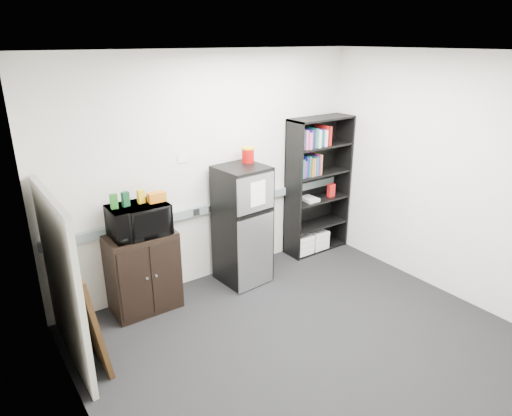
{
  "coord_description": "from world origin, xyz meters",
  "views": [
    {
      "loc": [
        -2.53,
        -2.75,
        2.8
      ],
      "look_at": [
        0.04,
        0.9,
        1.13
      ],
      "focal_mm": 32.0,
      "sensor_mm": 36.0,
      "label": 1
    }
  ],
  "objects_px": {
    "cubicle_partition": "(62,281)",
    "cabinet": "(143,272)",
    "bookshelf": "(317,183)",
    "microwave": "(139,220)",
    "refrigerator": "(243,225)"
  },
  "relations": [
    {
      "from": "bookshelf",
      "to": "cubicle_partition",
      "type": "xyz_separation_m",
      "value": [
        -3.41,
        -0.49,
        -0.16
      ]
    },
    {
      "from": "cubicle_partition",
      "to": "cabinet",
      "type": "height_order",
      "value": "cubicle_partition"
    },
    {
      "from": "microwave",
      "to": "refrigerator",
      "type": "bearing_deg",
      "value": -1.97
    },
    {
      "from": "refrigerator",
      "to": "bookshelf",
      "type": "bearing_deg",
      "value": 1.8
    },
    {
      "from": "cubicle_partition",
      "to": "cabinet",
      "type": "xyz_separation_m",
      "value": [
        0.88,
        0.42,
        -0.37
      ]
    },
    {
      "from": "bookshelf",
      "to": "refrigerator",
      "type": "height_order",
      "value": "bookshelf"
    },
    {
      "from": "bookshelf",
      "to": "microwave",
      "type": "height_order",
      "value": "bookshelf"
    },
    {
      "from": "bookshelf",
      "to": "cubicle_partition",
      "type": "bearing_deg",
      "value": -171.87
    },
    {
      "from": "cubicle_partition",
      "to": "microwave",
      "type": "xyz_separation_m",
      "value": [
        0.88,
        0.4,
        0.24
      ]
    },
    {
      "from": "bookshelf",
      "to": "microwave",
      "type": "bearing_deg",
      "value": -178.15
    },
    {
      "from": "refrigerator",
      "to": "cubicle_partition",
      "type": "bearing_deg",
      "value": -175.47
    },
    {
      "from": "cubicle_partition",
      "to": "cabinet",
      "type": "distance_m",
      "value": 1.04
    },
    {
      "from": "cabinet",
      "to": "cubicle_partition",
      "type": "bearing_deg",
      "value": -154.42
    },
    {
      "from": "cubicle_partition",
      "to": "microwave",
      "type": "distance_m",
      "value": 1.0
    },
    {
      "from": "bookshelf",
      "to": "microwave",
      "type": "distance_m",
      "value": 2.53
    }
  ]
}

